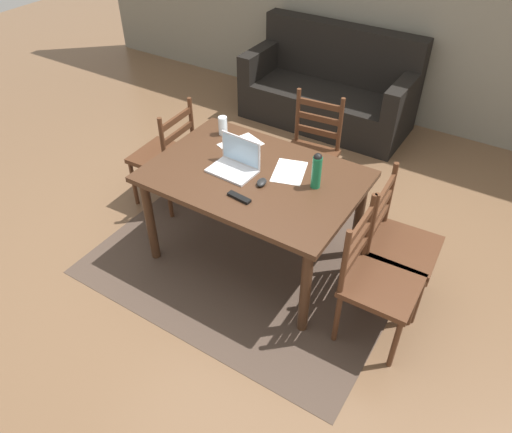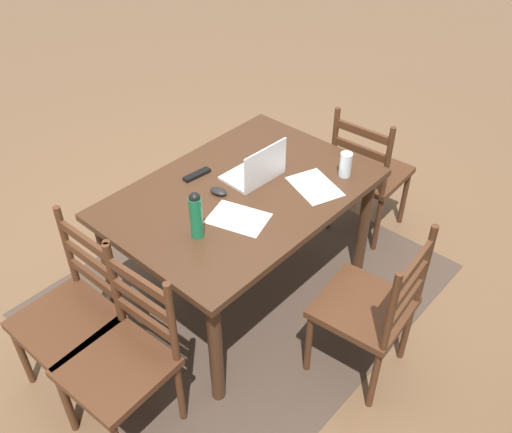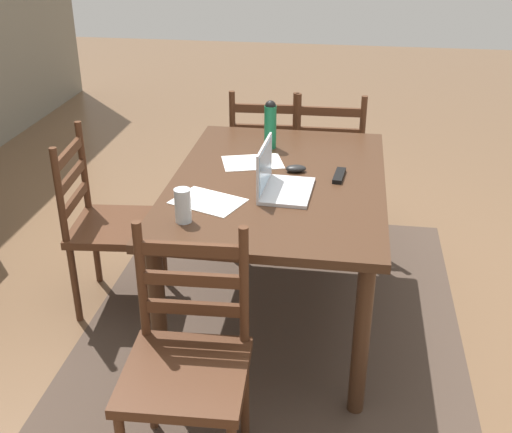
{
  "view_description": "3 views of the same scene",
  "coord_description": "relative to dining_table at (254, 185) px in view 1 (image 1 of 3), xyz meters",
  "views": [
    {
      "loc": [
        1.5,
        -2.34,
        2.7
      ],
      "look_at": [
        0.06,
        -0.07,
        0.47
      ],
      "focal_mm": 34.33,
      "sensor_mm": 36.0,
      "label": 1
    },
    {
      "loc": [
        1.79,
        1.71,
        2.56
      ],
      "look_at": [
        -0.11,
        0.01,
        0.53
      ],
      "focal_mm": 39.22,
      "sensor_mm": 36.0,
      "label": 2
    },
    {
      "loc": [
        -2.78,
        -0.32,
        1.97
      ],
      "look_at": [
        0.07,
        0.12,
        0.53
      ],
      "focal_mm": 44.84,
      "sensor_mm": 36.0,
      "label": 3
    }
  ],
  "objects": [
    {
      "name": "couch",
      "position": [
        -0.49,
        2.3,
        -0.32
      ],
      "size": [
        1.8,
        0.8,
        1.0
      ],
      "color": "black",
      "rests_on": "ground"
    },
    {
      "name": "drinking_glass",
      "position": [
        -0.5,
        0.33,
        0.17
      ],
      "size": [
        0.07,
        0.07,
        0.15
      ],
      "primitive_type": "cylinder",
      "color": "silver",
      "rests_on": "dining_table"
    },
    {
      "name": "tv_remote",
      "position": [
        0.06,
        -0.29,
        0.11
      ],
      "size": [
        0.17,
        0.06,
        0.02
      ],
      "primitive_type": "cube",
      "rotation": [
        0.0,
        0.0,
        1.47
      ],
      "color": "black",
      "rests_on": "dining_table"
    },
    {
      "name": "area_rug",
      "position": [
        0.0,
        0.0,
        -0.67
      ],
      "size": [
        2.25,
        1.88,
        0.01
      ],
      "primitive_type": "cube",
      "color": "#47382D",
      "rests_on": "ground"
    },
    {
      "name": "paper_stack_right",
      "position": [
        0.19,
        0.15,
        0.1
      ],
      "size": [
        0.29,
        0.34,
        0.0
      ],
      "primitive_type": "cube",
      "rotation": [
        0.0,
        0.0,
        0.3
      ],
      "color": "white",
      "rests_on": "dining_table"
    },
    {
      "name": "paper_stack_left",
      "position": [
        -0.3,
        0.27,
        0.1
      ],
      "size": [
        0.3,
        0.35,
        0.0
      ],
      "primitive_type": "cube",
      "rotation": [
        0.0,
        0.0,
        -0.37
      ],
      "color": "white",
      "rests_on": "dining_table"
    },
    {
      "name": "chair_right_far",
      "position": [
        1.02,
        0.2,
        -0.21
      ],
      "size": [
        0.46,
        0.46,
        0.95
      ],
      "color": "#4C2B19",
      "rests_on": "ground"
    },
    {
      "name": "laptop",
      "position": [
        -0.14,
        -0.01,
        0.15
      ],
      "size": [
        0.33,
        0.24,
        0.23
      ],
      "color": "silver",
      "rests_on": "dining_table"
    },
    {
      "name": "computer_mouse",
      "position": [
        0.1,
        -0.07,
        0.11
      ],
      "size": [
        0.08,
        0.11,
        0.03
      ],
      "primitive_type": "ellipsoid",
      "rotation": [
        0.0,
        0.0,
        0.19
      ],
      "color": "black",
      "rests_on": "dining_table"
    },
    {
      "name": "ground_plane",
      "position": [
        0.0,
        0.0,
        -0.68
      ],
      "size": [
        14.0,
        14.0,
        0.0
      ],
      "primitive_type": "plane",
      "color": "brown"
    },
    {
      "name": "water_bottle",
      "position": [
        0.42,
        0.09,
        0.23
      ],
      "size": [
        0.06,
        0.06,
        0.26
      ],
      "color": "#197247",
      "rests_on": "dining_table"
    },
    {
      "name": "dining_table",
      "position": [
        0.0,
        0.0,
        0.0
      ],
      "size": [
        1.46,
        1.01,
        0.77
      ],
      "color": "#422819",
      "rests_on": "ground"
    },
    {
      "name": "chair_far_head",
      "position": [
        -0.0,
        0.87,
        -0.21
      ],
      "size": [
        0.48,
        0.48,
        0.95
      ],
      "color": "#4C2B19",
      "rests_on": "ground"
    },
    {
      "name": "chair_right_near",
      "position": [
        1.02,
        -0.2,
        -0.21
      ],
      "size": [
        0.45,
        0.45,
        0.95
      ],
      "color": "#4C2B19",
      "rests_on": "ground"
    },
    {
      "name": "chair_left_far",
      "position": [
        -1.02,
        0.2,
        -0.21
      ],
      "size": [
        0.46,
        0.46,
        0.95
      ],
      "color": "#4C2B19",
      "rests_on": "ground"
    }
  ]
}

